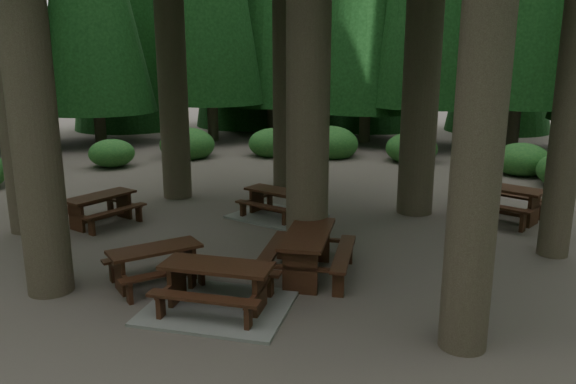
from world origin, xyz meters
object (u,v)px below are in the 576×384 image
(picnic_table_b, at_px, (101,205))
(picnic_table_d, at_px, (502,198))
(picnic_table_e, at_px, (155,260))
(picnic_table_c, at_px, (277,208))
(picnic_table_a, at_px, (218,294))
(picnic_table_f, at_px, (308,247))

(picnic_table_b, relative_size, picnic_table_d, 0.83)
(picnic_table_b, xyz_separation_m, picnic_table_d, (9.01, 3.75, 0.07))
(picnic_table_e, bearing_deg, picnic_table_c, 32.03)
(picnic_table_d, bearing_deg, picnic_table_b, -135.61)
(picnic_table_c, height_order, picnic_table_e, picnic_table_c)
(picnic_table_b, distance_m, picnic_table_e, 4.21)
(picnic_table_a, relative_size, picnic_table_e, 1.19)
(picnic_table_b, height_order, picnic_table_c, picnic_table_b)
(picnic_table_a, height_order, picnic_table_b, picnic_table_a)
(picnic_table_f, bearing_deg, picnic_table_e, -70.64)
(picnic_table_b, bearing_deg, picnic_table_c, -45.73)
(picnic_table_b, bearing_deg, picnic_table_e, -113.22)
(picnic_table_c, relative_size, picnic_table_e, 1.20)
(picnic_table_c, relative_size, picnic_table_d, 1.04)
(picnic_table_b, bearing_deg, picnic_table_a, -107.76)
(picnic_table_b, height_order, picnic_table_d, picnic_table_d)
(picnic_table_d, bearing_deg, picnic_table_c, -140.03)
(picnic_table_c, distance_m, picnic_table_e, 4.70)
(picnic_table_a, relative_size, picnic_table_b, 1.24)
(picnic_table_a, height_order, picnic_table_e, picnic_table_a)
(picnic_table_a, distance_m, picnic_table_e, 1.58)
(picnic_table_c, xyz_separation_m, picnic_table_f, (1.93, -3.39, 0.34))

